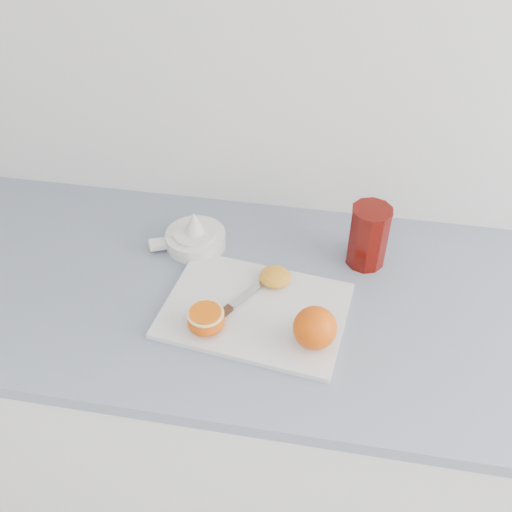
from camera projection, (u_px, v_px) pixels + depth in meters
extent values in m
cube|color=white|center=(195.00, 9.00, 1.13)|extent=(4.00, 0.04, 2.70)
cube|color=white|center=(258.00, 415.00, 1.49)|extent=(2.46, 0.60, 0.86)
cube|color=gray|center=(258.00, 295.00, 1.20)|extent=(2.53, 0.64, 0.03)
cube|color=silver|center=(255.00, 310.00, 1.14)|extent=(0.38, 0.30, 0.01)
sphere|color=orange|center=(315.00, 328.00, 1.04)|extent=(0.08, 0.08, 0.08)
ellipsoid|color=orange|center=(206.00, 321.00, 1.08)|extent=(0.07, 0.07, 0.04)
cylinder|color=#F8EA95|center=(205.00, 313.00, 1.07)|extent=(0.07, 0.07, 0.00)
cylinder|color=orange|center=(205.00, 313.00, 1.06)|extent=(0.06, 0.06, 0.00)
ellipsoid|color=orange|center=(275.00, 277.00, 1.18)|extent=(0.07, 0.07, 0.03)
cylinder|color=gold|center=(275.00, 274.00, 1.17)|extent=(0.05, 0.05, 0.00)
cube|color=#4D311A|center=(217.00, 318.00, 1.10)|extent=(0.05, 0.07, 0.01)
cube|color=#B7B7BC|center=(248.00, 293.00, 1.15)|extent=(0.07, 0.09, 0.00)
cylinder|color=#B7B7BC|center=(217.00, 318.00, 1.10)|extent=(0.00, 0.00, 0.01)
cylinder|color=white|center=(196.00, 239.00, 1.28)|extent=(0.14, 0.14, 0.03)
cylinder|color=white|center=(195.00, 232.00, 1.27)|extent=(0.10, 0.10, 0.01)
cone|color=white|center=(194.00, 222.00, 1.25)|extent=(0.05, 0.05, 0.05)
cube|color=white|center=(159.00, 244.00, 1.27)|extent=(0.05, 0.04, 0.01)
ellipsoid|color=orange|center=(201.00, 232.00, 1.26)|extent=(0.01, 0.01, 0.00)
ellipsoid|color=orange|center=(189.00, 228.00, 1.27)|extent=(0.01, 0.01, 0.00)
ellipsoid|color=orange|center=(195.00, 234.00, 1.26)|extent=(0.01, 0.01, 0.00)
ellipsoid|color=orange|center=(202.00, 227.00, 1.28)|extent=(0.01, 0.01, 0.00)
cylinder|color=#5A0905|center=(368.00, 237.00, 1.21)|extent=(0.08, 0.08, 0.14)
cylinder|color=orange|center=(365.00, 256.00, 1.24)|extent=(0.07, 0.07, 0.02)
cylinder|color=#5A0905|center=(373.00, 210.00, 1.16)|extent=(0.09, 0.09, 0.00)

